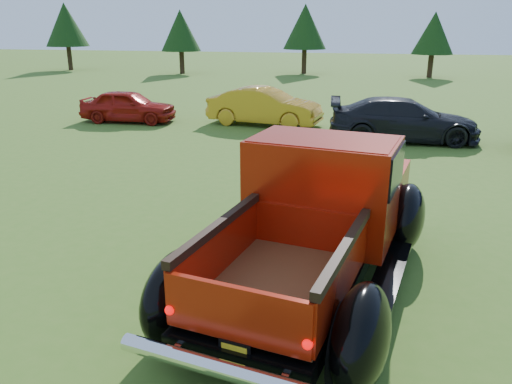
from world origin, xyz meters
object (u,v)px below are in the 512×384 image
(tree_mid_right, at_px, (434,33))
(pickup_truck, at_px, (322,212))
(show_car_red, at_px, (128,106))
(tree_west, at_px, (180,31))
(tree_far_west, at_px, (66,25))
(show_car_grey, at_px, (404,120))
(show_car_yellow, at_px, (265,106))
(tree_mid_left, at_px, (305,27))

(tree_mid_right, height_order, pickup_truck, tree_mid_right)
(show_car_red, bearing_deg, tree_west, 12.40)
(tree_west, distance_m, pickup_truck, 32.70)
(tree_far_west, xyz_separation_m, show_car_grey, (24.95, -21.19, -2.84))
(tree_far_west, relative_size, show_car_yellow, 1.25)
(tree_mid_right, xyz_separation_m, pickup_truck, (-4.80, -30.84, -1.98))
(tree_west, bearing_deg, tree_mid_right, 3.18)
(tree_far_west, distance_m, tree_mid_left, 19.03)
(tree_far_west, distance_m, pickup_truck, 38.67)
(tree_west, relative_size, tree_mid_right, 1.05)
(tree_west, height_order, show_car_yellow, tree_west)
(tree_far_west, relative_size, tree_mid_left, 1.04)
(tree_far_west, distance_m, show_car_red, 25.13)
(show_car_grey, bearing_deg, pickup_truck, 166.09)
(show_car_yellow, bearing_deg, tree_far_west, 54.26)
(tree_mid_right, bearing_deg, show_car_grey, -98.19)
(tree_far_west, relative_size, show_car_red, 1.45)
(tree_west, xyz_separation_m, pickup_truck, (13.20, -29.84, -2.12))
(tree_mid_left, relative_size, pickup_truck, 0.85)
(tree_west, bearing_deg, show_car_yellow, -61.46)
(tree_far_west, bearing_deg, show_car_red, -53.43)
(tree_mid_left, relative_size, tree_mid_right, 1.14)
(tree_west, distance_m, show_car_yellow, 21.25)
(tree_west, height_order, show_car_red, tree_west)
(tree_west, relative_size, show_car_yellow, 1.10)
(pickup_truck, bearing_deg, show_car_yellow, 116.15)
(tree_mid_left, distance_m, show_car_yellow, 20.75)
(tree_far_west, bearing_deg, show_car_grey, -40.34)
(show_car_yellow, distance_m, show_car_grey, 5.13)
(show_car_red, bearing_deg, pickup_truck, -144.31)
(tree_far_west, distance_m, tree_mid_right, 28.01)
(tree_mid_right, xyz_separation_m, show_car_red, (-13.13, -20.05, -2.36))
(tree_mid_left, height_order, show_car_yellow, tree_mid_left)
(show_car_yellow, xyz_separation_m, show_car_grey, (4.87, -1.64, -0.01))
(tree_mid_left, xyz_separation_m, show_car_yellow, (1.09, -20.55, -2.70))
(tree_mid_right, distance_m, show_car_red, 24.08)
(tree_mid_left, height_order, tree_mid_right, tree_mid_left)
(tree_west, xyz_separation_m, show_car_yellow, (10.09, -18.55, -2.42))
(tree_mid_right, height_order, show_car_yellow, tree_mid_right)
(tree_far_west, height_order, tree_mid_right, tree_far_west)
(pickup_truck, xyz_separation_m, show_car_grey, (1.75, 9.65, -0.31))
(tree_mid_right, bearing_deg, pickup_truck, -98.85)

